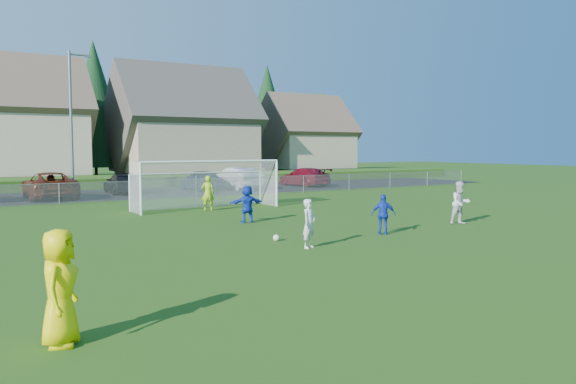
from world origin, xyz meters
The scene contains 20 objects.
ground centered at (0.00, 0.00, 0.00)m, with size 160.00×160.00×0.00m, color #193D0C.
asphalt_lot centered at (0.00, 27.50, 0.01)m, with size 60.00×60.00×0.00m, color black.
grass_embankment centered at (0.00, 35.00, 0.40)m, with size 70.00×6.00×0.80m, color #1E420F.
soccer_ball centered at (-2.00, 5.53, 0.11)m, with size 0.22×0.22×0.22m, color white.
referee centered at (-9.97, -1.18, 0.93)m, with size 0.91×0.59×1.86m, color #FEE705.
player_white_a centered at (-1.80, 3.87, 0.77)m, with size 0.56×0.37×1.54m, color silver.
player_white_b centered at (6.55, 5.16, 0.87)m, with size 0.85×0.66×1.75m, color silver.
player_blue_a centered at (2.01, 4.72, 0.73)m, with size 0.86×0.36×1.46m, color #1332B4.
player_blue_b centered at (-0.66, 10.16, 0.78)m, with size 1.45×0.46×1.57m, color #1332B4.
goalkeeper centered at (-0.26, 15.09, 0.87)m, with size 0.64×0.42×1.75m, color #8FC316.
car_c centered at (-5.81, 26.30, 0.81)m, with size 2.69×5.84×1.62m, color #5C1C0A.
car_d centered at (-0.99, 27.70, 0.68)m, with size 1.90×4.69×1.36m, color black.
car_e centered at (4.62, 27.33, 0.76)m, with size 1.80×4.48×1.53m, color #131C45.
car_f centered at (7.33, 27.04, 0.82)m, with size 1.73×4.97×1.64m, color silver.
car_g centered at (13.62, 27.41, 0.74)m, with size 2.07×5.09×1.48m, color maroon.
soccer_goal centered at (0.00, 16.05, 1.63)m, with size 7.42×1.90×2.50m.
chainlink_fence centered at (0.00, 22.00, 0.63)m, with size 52.06×0.06×1.20m.
streetlight centered at (-4.45, 26.00, 4.84)m, with size 1.38×0.18×9.00m.
houses_row centered at (1.97, 42.46, 7.33)m, with size 53.90×11.45×13.27m.
tree_row centered at (1.04, 48.74, 6.91)m, with size 65.98×12.36×13.80m.
Camera 1 is at (-11.50, -10.48, 3.14)m, focal length 35.00 mm.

